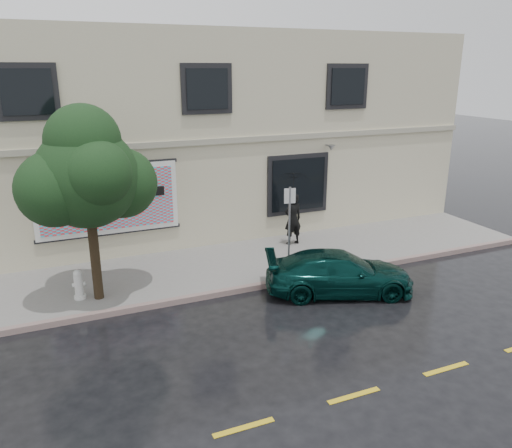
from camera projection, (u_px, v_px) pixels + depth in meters
name	position (u px, v px, depth m)	size (l,w,h in m)	color
ground	(274.00, 314.00, 12.32)	(90.00, 90.00, 0.00)	black
sidewalk	(229.00, 265.00, 15.15)	(20.00, 3.50, 0.15)	gray
curb	(251.00, 288.00, 13.62)	(20.00, 0.18, 0.16)	slate
road_marking	(354.00, 396.00, 9.25)	(19.00, 0.12, 0.01)	gold
building	(176.00, 131.00, 19.17)	(20.00, 8.12, 7.00)	beige
billboard	(107.00, 200.00, 14.83)	(4.30, 0.16, 2.20)	white
car	(339.00, 273.00, 13.33)	(1.73, 3.92, 1.14)	#072A27
pedestrian	(293.00, 219.00, 16.53)	(0.63, 0.42, 1.74)	black
umbrella	(294.00, 182.00, 16.15)	(1.04, 1.04, 0.77)	black
street_tree	(87.00, 178.00, 11.90)	(2.47, 2.47, 4.41)	#322616
fire_hydrant	(79.00, 284.00, 12.71)	(0.32, 0.30, 0.79)	silver
sign_pole	(289.00, 223.00, 13.76)	(0.32, 0.08, 2.59)	gray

